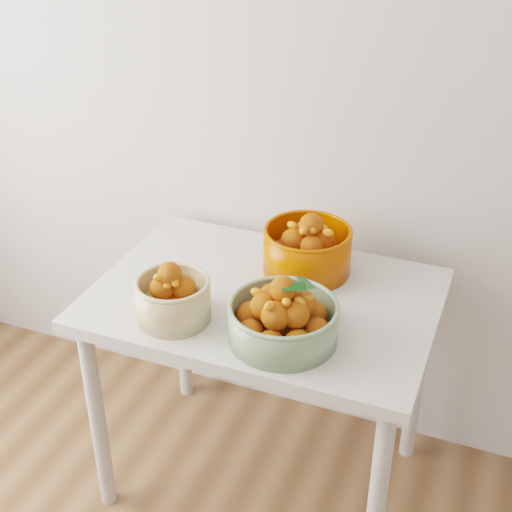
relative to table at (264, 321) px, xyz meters
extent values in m
cube|color=silver|center=(0.31, 0.40, 0.70)|extent=(4.00, 0.04, 2.70)
cube|color=silver|center=(0.00, 0.00, 0.08)|extent=(1.00, 0.70, 0.04)
cylinder|color=silver|center=(-0.44, -0.29, -0.30)|extent=(0.05, 0.05, 0.71)
cylinder|color=silver|center=(0.44, -0.29, -0.30)|extent=(0.05, 0.05, 0.71)
cylinder|color=silver|center=(-0.44, 0.29, -0.30)|extent=(0.05, 0.05, 0.71)
cylinder|color=silver|center=(0.44, 0.29, -0.30)|extent=(0.05, 0.05, 0.71)
cylinder|color=#D3B681|center=(-0.19, -0.21, 0.15)|extent=(0.22, 0.22, 0.12)
torus|color=#D3B681|center=(-0.19, -0.21, 0.21)|extent=(0.23, 0.23, 0.01)
sphere|color=#D1660C|center=(-0.14, -0.20, 0.14)|extent=(0.07, 0.07, 0.07)
sphere|color=#D1660C|center=(-0.19, -0.15, 0.14)|extent=(0.07, 0.07, 0.07)
sphere|color=#D1660C|center=(-0.24, -0.21, 0.14)|extent=(0.07, 0.07, 0.07)
sphere|color=#D4510F|center=(-0.19, -0.26, 0.14)|extent=(0.07, 0.07, 0.07)
sphere|color=#D4510F|center=(-0.19, -0.21, 0.14)|extent=(0.07, 0.07, 0.07)
sphere|color=#D4510F|center=(-0.17, -0.19, 0.20)|extent=(0.07, 0.07, 0.07)
sphere|color=#D4510F|center=(-0.22, -0.22, 0.20)|extent=(0.07, 0.07, 0.07)
sphere|color=#D4510F|center=(-0.19, -0.21, 0.24)|extent=(0.07, 0.07, 0.07)
ellipsoid|color=orange|center=(-0.19, -0.23, 0.22)|extent=(0.03, 0.04, 0.03)
ellipsoid|color=orange|center=(-0.17, -0.22, 0.23)|extent=(0.04, 0.04, 0.04)
ellipsoid|color=orange|center=(-0.21, -0.23, 0.24)|extent=(0.04, 0.04, 0.03)
cylinder|color=gray|center=(0.12, -0.18, 0.15)|extent=(0.34, 0.34, 0.10)
torus|color=gray|center=(0.12, -0.18, 0.20)|extent=(0.34, 0.34, 0.01)
sphere|color=#D4510F|center=(0.22, -0.18, 0.14)|extent=(0.07, 0.07, 0.07)
sphere|color=#D4510F|center=(0.19, -0.11, 0.14)|extent=(0.08, 0.08, 0.08)
sphere|color=#D4510F|center=(0.12, -0.09, 0.14)|extent=(0.07, 0.07, 0.07)
sphere|color=#D4510F|center=(0.05, -0.12, 0.14)|extent=(0.07, 0.07, 0.07)
sphere|color=#D4510F|center=(0.03, -0.18, 0.14)|extent=(0.08, 0.08, 0.08)
sphere|color=#D4510F|center=(0.06, -0.25, 0.14)|extent=(0.07, 0.07, 0.07)
sphere|color=#D4510F|center=(0.12, -0.28, 0.14)|extent=(0.07, 0.07, 0.07)
sphere|color=#D4510F|center=(0.19, -0.25, 0.14)|extent=(0.07, 0.07, 0.07)
sphere|color=#D4510F|center=(0.12, -0.18, 0.14)|extent=(0.07, 0.07, 0.07)
sphere|color=#D4510F|center=(0.17, -0.16, 0.20)|extent=(0.07, 0.07, 0.07)
sphere|color=#D4510F|center=(0.12, -0.13, 0.20)|extent=(0.07, 0.07, 0.07)
sphere|color=#D4510F|center=(0.08, -0.15, 0.20)|extent=(0.07, 0.07, 0.07)
sphere|color=#D4510F|center=(0.08, -0.21, 0.20)|extent=(0.07, 0.07, 0.07)
sphere|color=#D4510F|center=(0.12, -0.23, 0.20)|extent=(0.08, 0.08, 0.08)
sphere|color=#D4510F|center=(0.17, -0.21, 0.20)|extent=(0.07, 0.07, 0.07)
sphere|color=#D4510F|center=(0.12, -0.18, 0.25)|extent=(0.07, 0.07, 0.07)
ellipsoid|color=orange|center=(0.12, -0.19, 0.22)|extent=(0.03, 0.04, 0.03)
ellipsoid|color=orange|center=(0.11, -0.19, 0.22)|extent=(0.04, 0.03, 0.03)
ellipsoid|color=orange|center=(0.17, -0.19, 0.23)|extent=(0.04, 0.03, 0.04)
ellipsoid|color=orange|center=(0.11, -0.25, 0.24)|extent=(0.04, 0.04, 0.03)
ellipsoid|color=orange|center=(0.14, -0.22, 0.24)|extent=(0.04, 0.05, 0.04)
ellipsoid|color=orange|center=(0.05, -0.19, 0.23)|extent=(0.04, 0.03, 0.03)
ellipsoid|color=orange|center=(0.11, -0.19, 0.23)|extent=(0.04, 0.03, 0.03)
ellipsoid|color=orange|center=(0.18, -0.17, 0.24)|extent=(0.04, 0.03, 0.03)
ellipsoid|color=orange|center=(0.12, -0.18, 0.25)|extent=(0.04, 0.04, 0.03)
ellipsoid|color=orange|center=(0.17, -0.16, 0.22)|extent=(0.04, 0.04, 0.03)
ellipsoid|color=orange|center=(0.07, -0.15, 0.22)|extent=(0.04, 0.04, 0.03)
ellipsoid|color=orange|center=(0.14, -0.16, 0.22)|extent=(0.05, 0.04, 0.03)
cylinder|color=#C73D00|center=(0.07, 0.17, 0.17)|extent=(0.35, 0.35, 0.14)
torus|color=#C73D00|center=(0.07, 0.17, 0.24)|extent=(0.35, 0.35, 0.01)
sphere|color=#D1660C|center=(0.15, 0.17, 0.15)|extent=(0.08, 0.08, 0.08)
sphere|color=#D4510F|center=(0.11, 0.24, 0.15)|extent=(0.08, 0.08, 0.08)
sphere|color=#D4510F|center=(0.03, 0.24, 0.15)|extent=(0.07, 0.07, 0.07)
sphere|color=#D4510F|center=(-0.01, 0.17, 0.15)|extent=(0.08, 0.08, 0.08)
sphere|color=#D4510F|center=(0.04, 0.10, 0.15)|extent=(0.07, 0.07, 0.07)
sphere|color=#D4510F|center=(0.11, 0.10, 0.15)|extent=(0.07, 0.07, 0.07)
sphere|color=#D4510F|center=(0.07, 0.17, 0.15)|extent=(0.07, 0.07, 0.07)
sphere|color=#D4510F|center=(0.11, 0.19, 0.20)|extent=(0.08, 0.08, 0.08)
sphere|color=#D4510F|center=(0.05, 0.21, 0.20)|extent=(0.08, 0.08, 0.08)
sphere|color=#D4510F|center=(0.03, 0.15, 0.20)|extent=(0.07, 0.07, 0.07)
sphere|color=#D4510F|center=(0.10, 0.14, 0.20)|extent=(0.07, 0.07, 0.07)
sphere|color=#D4510F|center=(0.08, 0.18, 0.25)|extent=(0.07, 0.07, 0.07)
ellipsoid|color=orange|center=(0.11, 0.22, 0.23)|extent=(0.05, 0.05, 0.04)
ellipsoid|color=orange|center=(0.07, 0.17, 0.24)|extent=(0.05, 0.04, 0.04)
ellipsoid|color=orange|center=(0.08, 0.16, 0.22)|extent=(0.05, 0.04, 0.04)
ellipsoid|color=orange|center=(0.02, 0.19, 0.23)|extent=(0.04, 0.04, 0.03)
ellipsoid|color=orange|center=(0.09, 0.16, 0.25)|extent=(0.04, 0.04, 0.02)
ellipsoid|color=orange|center=(0.09, 0.15, 0.25)|extent=(0.04, 0.04, 0.03)
ellipsoid|color=orange|center=(0.07, 0.13, 0.26)|extent=(0.03, 0.04, 0.04)
ellipsoid|color=orange|center=(0.06, 0.17, 0.26)|extent=(0.05, 0.03, 0.03)
ellipsoid|color=orange|center=(0.07, 0.18, 0.26)|extent=(0.04, 0.05, 0.04)
ellipsoid|color=orange|center=(0.14, 0.16, 0.25)|extent=(0.04, 0.04, 0.04)
ellipsoid|color=orange|center=(0.06, 0.17, 0.26)|extent=(0.05, 0.04, 0.03)
ellipsoid|color=orange|center=(0.08, 0.18, 0.23)|extent=(0.04, 0.05, 0.04)
camera|label=1|loc=(0.63, -1.64, 1.25)|focal=50.00mm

